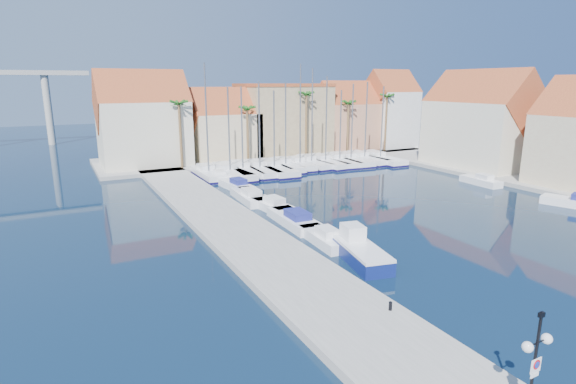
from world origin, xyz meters
The scene contains 38 objects.
ground centered at (0.00, 0.00, 0.00)m, with size 260.00×260.00×0.00m, color black.
quay_west centered at (-9.00, 13.50, 0.25)m, with size 6.00×77.00×0.50m, color gray.
shore_north centered at (10.00, 48.00, 0.25)m, with size 54.00×16.00×0.50m, color gray.
shore_east centered at (32.00, 15.00, 0.25)m, with size 12.00×60.00×0.50m, color gray.
lamp_post centered at (-7.78, -11.88, 3.24)m, with size 1.42×0.39×4.18m.
bollard centered at (-6.88, -3.50, 0.73)m, with size 0.18×0.18×0.46m, color black.
fishing_boat centered at (-3.49, 3.90, 0.74)m, with size 3.36×6.66×2.23m.
motorboat_west_0 centered at (-3.91, 7.75, 0.51)m, with size 2.10×5.59×1.40m.
motorboat_west_1 centered at (-3.69, 12.98, 0.51)m, with size 2.51×7.08×1.40m.
motorboat_west_2 centered at (-3.41, 18.20, 0.51)m, with size 2.45×6.18×1.40m.
motorboat_west_3 centered at (-3.97, 22.38, 0.51)m, with size 2.58×6.93×1.40m.
motorboat_west_4 centered at (-3.31, 27.87, 0.51)m, with size 2.41×6.04×1.40m.
motorboat_west_5 centered at (-3.53, 33.66, 0.51)m, with size 1.70×5.22×1.40m.
motorboat_east_1 centered at (24.00, 16.49, 0.51)m, with size 1.97×5.35×1.40m.
sailboat_0 centered at (-4.21, 36.00, 0.63)m, with size 2.57×9.33×14.50m.
sailboat_1 centered at (-1.54, 35.59, 0.56)m, with size 3.87×11.83×11.58m.
sailboat_2 centered at (0.60, 36.15, 0.56)m, with size 3.94×11.50×11.62m.
sailboat_3 centered at (2.93, 35.78, 0.57)m, with size 3.56×11.30×12.34m.
sailboat_4 centered at (4.92, 35.44, 0.55)m, with size 3.70×11.94×11.09m.
sailboat_5 centered at (7.17, 36.28, 0.59)m, with size 2.98×9.58×12.07m.
sailboat_6 centered at (9.45, 36.13, 0.66)m, with size 2.85×8.40×14.61m.
sailboat_7 centered at (11.59, 36.68, 0.62)m, with size 2.93×9.62×14.11m.
sailboat_8 centered at (13.77, 36.37, 0.59)m, with size 3.27×10.46×13.06m.
sailboat_9 centered at (16.35, 36.36, 0.56)m, with size 3.64×10.69×11.05m.
sailboat_10 centered at (18.31, 36.21, 0.57)m, with size 3.46×10.74×11.97m.
sailboat_11 centered at (20.87, 36.31, 0.57)m, with size 3.38×10.64×12.22m.
sailboat_12 centered at (23.15, 35.26, 0.56)m, with size 3.39×11.31×11.59m.
building_0 centered at (-10.00, 47.00, 6.52)m, with size 12.30×9.00×13.50m.
building_1 centered at (2.00, 47.00, 5.30)m, with size 10.30×8.00×11.00m.
building_2 centered at (13.00, 48.00, 6.26)m, with size 14.20×10.20×11.50m.
building_3 centered at (25.00, 47.00, 5.86)m, with size 10.30×8.00×12.00m.
building_4 centered at (34.00, 46.00, 6.97)m, with size 8.30×8.00×14.00m.
building_6 centered at (32.00, 24.00, 6.52)m, with size 9.00×14.30×13.50m.
palm_0 centered at (-6.00, 42.00, 9.08)m, with size 2.60×2.60×10.15m.
palm_1 centered at (4.00, 42.00, 8.14)m, with size 2.60×2.60×9.15m.
palm_2 centered at (14.00, 42.00, 10.02)m, with size 2.60×2.60×11.15m.
palm_3 centered at (22.00, 42.00, 8.61)m, with size 2.60×2.60×9.65m.
palm_4 centered at (30.00, 42.00, 9.55)m, with size 2.60×2.60×10.65m.
Camera 1 is at (-21.46, -19.95, 12.04)m, focal length 28.00 mm.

